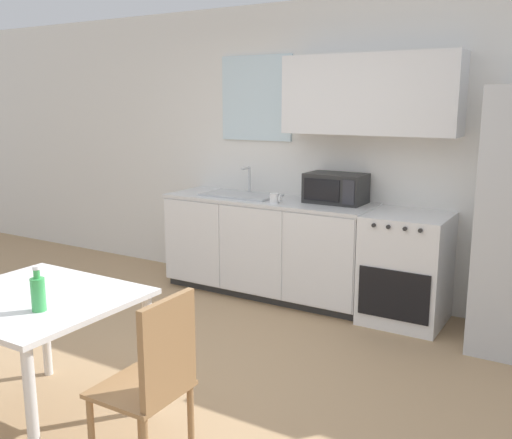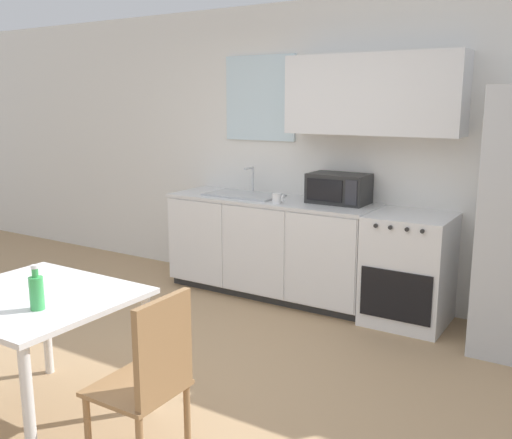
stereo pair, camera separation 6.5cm
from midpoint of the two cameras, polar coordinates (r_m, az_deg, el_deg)
ground_plane at (r=3.88m, az=-9.72°, el=-16.17°), size 12.00×12.00×0.00m
wall_back at (r=5.32m, az=7.10°, el=7.56°), size 12.00×0.38×2.70m
kitchen_counter at (r=5.38m, az=1.80°, el=-2.70°), size 2.00×0.64×0.92m
oven_range at (r=4.87m, az=15.40°, el=-4.83°), size 0.65×0.64×0.91m
kitchen_sink at (r=5.44m, az=-0.85°, el=2.56°), size 0.72×0.40×0.27m
microwave at (r=5.08m, az=8.64°, el=3.09°), size 0.52×0.33×0.26m
coffee_mug at (r=5.03m, az=2.56°, el=2.12°), size 0.11×0.08×0.09m
dining_table at (r=3.43m, az=-20.71°, el=-8.74°), size 1.03×0.92×0.76m
dining_chair_side at (r=2.84m, az=-9.77°, el=-15.02°), size 0.40×0.40×0.93m
drink_bottle at (r=3.13m, az=-20.53°, el=-6.76°), size 0.07×0.07×0.24m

